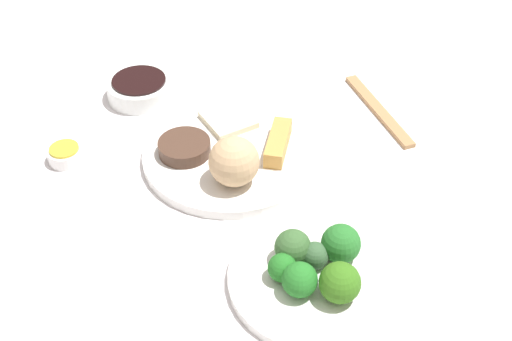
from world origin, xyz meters
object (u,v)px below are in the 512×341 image
main_plate (231,154)px  soy_sauce_bowl (140,89)px  sauce_ramekin_hot_mustard (65,155)px  chopsticks_pair (378,110)px  broccoli_plate (315,279)px

main_plate → soy_sauce_bowl: 0.24m
main_plate → sauce_ramekin_hot_mustard: 0.26m
soy_sauce_bowl → chopsticks_pair: 0.42m
main_plate → sauce_ramekin_hot_mustard: size_ratio=5.05×
main_plate → sauce_ramekin_hot_mustard: sauce_ramekin_hot_mustard is taller
chopsticks_pair → sauce_ramekin_hot_mustard: bearing=5.9°
broccoli_plate → sauce_ramekin_hot_mustard: 0.45m
main_plate → broccoli_plate: bearing=106.3°
main_plate → sauce_ramekin_hot_mustard: (0.26, -0.03, 0.00)m
sauce_ramekin_hot_mustard → chopsticks_pair: size_ratio=0.26×
broccoli_plate → main_plate: bearing=-73.7°
main_plate → chopsticks_pair: size_ratio=1.30×
sauce_ramekin_hot_mustard → broccoli_plate: bearing=138.5°
broccoli_plate → sauce_ramekin_hot_mustard: bearing=-41.5°
sauce_ramekin_hot_mustard → main_plate: bearing=172.9°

